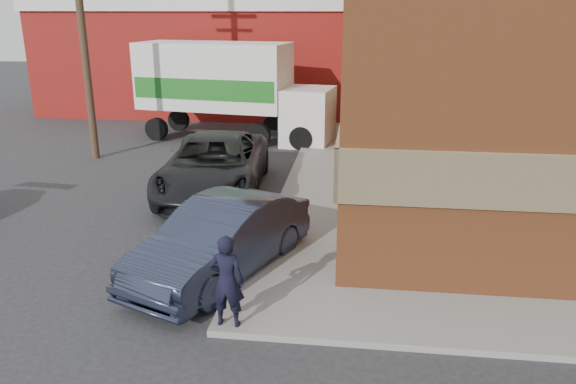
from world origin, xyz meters
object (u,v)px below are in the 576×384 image
(sedan, at_px, (221,239))
(utility_pole, at_px, (81,20))
(box_truck, at_px, (232,85))
(man, at_px, (227,281))
(suv_a, at_px, (215,165))
(warehouse, at_px, (212,54))

(sedan, bearing_deg, utility_pole, 150.93)
(sedan, xyz_separation_m, box_truck, (-2.46, 12.11, 1.47))
(man, height_order, box_truck, box_truck)
(utility_pole, xyz_separation_m, suv_a, (5.27, -3.41, -3.92))
(sedan, height_order, suv_a, suv_a)
(man, bearing_deg, sedan, -72.23)
(warehouse, height_order, utility_pole, utility_pole)
(warehouse, height_order, suv_a, warehouse)
(warehouse, height_order, sedan, warehouse)
(warehouse, relative_size, sedan, 3.58)
(utility_pole, height_order, box_truck, utility_pole)
(warehouse, distance_m, suv_a, 15.03)
(man, relative_size, suv_a, 0.27)
(warehouse, xyz_separation_m, box_truck, (2.74, -7.39, -0.60))
(utility_pole, xyz_separation_m, man, (7.30, -10.55, -3.83))
(warehouse, xyz_separation_m, man, (5.80, -21.55, -1.90))
(warehouse, height_order, man, warehouse)
(suv_a, xyz_separation_m, box_truck, (-1.03, 7.02, 1.39))
(utility_pole, bearing_deg, warehouse, 82.23)
(box_truck, bearing_deg, sedan, -69.77)
(man, relative_size, sedan, 0.35)
(warehouse, xyz_separation_m, sedan, (5.20, -19.50, -2.06))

